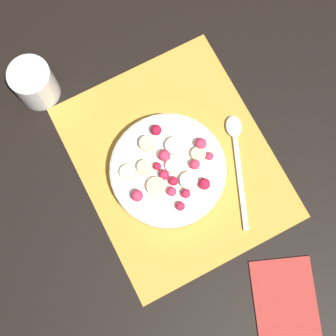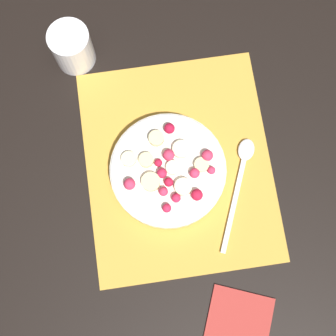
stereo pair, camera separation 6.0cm
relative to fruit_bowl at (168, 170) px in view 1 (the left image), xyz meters
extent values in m
plane|color=black|center=(0.01, -0.02, -0.03)|extent=(3.00, 3.00, 0.00)
cube|color=gold|center=(0.01, -0.02, -0.02)|extent=(0.42, 0.35, 0.01)
cylinder|color=silver|center=(0.00, 0.00, -0.01)|extent=(0.21, 0.21, 0.03)
torus|color=silver|center=(0.00, 0.00, 0.01)|extent=(0.21, 0.21, 0.01)
cylinder|color=white|center=(0.00, 0.00, 0.01)|extent=(0.19, 0.19, 0.00)
cylinder|color=beige|center=(0.03, 0.07, 0.02)|extent=(0.04, 0.04, 0.01)
cylinder|color=#F4EAB7|center=(-0.04, -0.02, 0.02)|extent=(0.03, 0.03, 0.01)
cylinder|color=beige|center=(0.00, -0.06, 0.02)|extent=(0.04, 0.04, 0.01)
cylinder|color=#F4EAB7|center=(0.00, -0.01, 0.02)|extent=(0.03, 0.03, 0.01)
cylinder|color=beige|center=(0.06, 0.01, 0.02)|extent=(0.03, 0.03, 0.01)
cylinder|color=#F4EAB7|center=(0.03, -0.03, 0.02)|extent=(0.04, 0.04, 0.01)
cylinder|color=beige|center=(0.02, 0.04, 0.02)|extent=(0.04, 0.04, 0.01)
cylinder|color=beige|center=(-0.02, 0.03, 0.02)|extent=(0.04, 0.04, 0.01)
sphere|color=red|center=(-0.06, -0.04, 0.02)|extent=(0.02, 0.02, 0.02)
sphere|color=#B21433|center=(0.07, -0.01, 0.02)|extent=(0.02, 0.02, 0.02)
sphere|color=#DB3356|center=(-0.04, 0.01, 0.02)|extent=(0.02, 0.02, 0.02)
sphere|color=#DB3356|center=(0.02, 0.00, 0.02)|extent=(0.02, 0.02, 0.02)
sphere|color=#DB3356|center=(-0.02, -0.05, 0.02)|extent=(0.02, 0.02, 0.02)
sphere|color=#D12347|center=(-0.06, -0.01, 0.02)|extent=(0.02, 0.02, 0.02)
sphere|color=#D12347|center=(-0.07, 0.01, 0.02)|extent=(0.02, 0.02, 0.02)
sphere|color=#DB3356|center=(0.02, -0.07, 0.02)|extent=(0.02, 0.02, 0.02)
sphere|color=#DB3356|center=(-0.02, -0.08, 0.02)|extent=(0.01, 0.01, 0.01)
sphere|color=#D12347|center=(-0.01, 0.01, 0.02)|extent=(0.02, 0.02, 0.02)
sphere|color=#DB3356|center=(-0.02, 0.07, 0.02)|extent=(0.02, 0.02, 0.02)
sphere|color=red|center=(0.01, 0.02, 0.02)|extent=(0.01, 0.01, 0.01)
sphere|color=red|center=(-0.03, 0.00, 0.02)|extent=(0.02, 0.02, 0.02)
cube|color=silver|center=(-0.08, -0.11, -0.02)|extent=(0.17, 0.08, 0.00)
ellipsoid|color=silver|center=(0.02, -0.15, -0.02)|extent=(0.05, 0.04, 0.01)
cylinder|color=white|center=(0.26, 0.15, 0.02)|extent=(0.08, 0.08, 0.09)
cube|color=#A3332D|center=(-0.30, -0.08, -0.02)|extent=(0.17, 0.16, 0.01)
camera|label=1|loc=(-0.16, 0.08, 0.84)|focal=50.00mm
camera|label=2|loc=(-0.18, 0.03, 0.84)|focal=50.00mm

